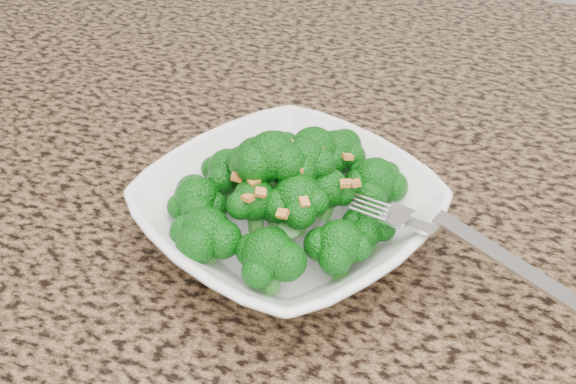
% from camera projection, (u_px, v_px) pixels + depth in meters
% --- Properties ---
extents(granite_counter, '(1.64, 1.04, 0.03)m').
position_uv_depth(granite_counter, '(455.00, 273.00, 0.56)').
color(granite_counter, brown).
rests_on(granite_counter, cabinet).
extents(bowl, '(0.28, 0.28, 0.05)m').
position_uv_depth(bowl, '(288.00, 217.00, 0.55)').
color(bowl, white).
rests_on(bowl, granite_counter).
extents(broccoli_pile, '(0.19, 0.19, 0.06)m').
position_uv_depth(broccoli_pile, '(288.00, 154.00, 0.51)').
color(broccoli_pile, '#0A590B').
rests_on(broccoli_pile, bowl).
extents(garlic_topping, '(0.11, 0.11, 0.01)m').
position_uv_depth(garlic_topping, '(288.00, 112.00, 0.49)').
color(garlic_topping, orange).
rests_on(garlic_topping, broccoli_pile).
extents(fork, '(0.19, 0.08, 0.01)m').
position_uv_depth(fork, '(427.00, 228.00, 0.49)').
color(fork, silver).
rests_on(fork, bowl).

